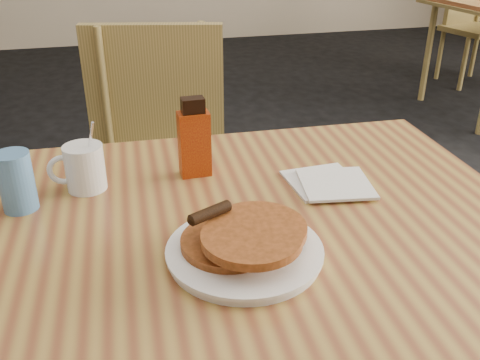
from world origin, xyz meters
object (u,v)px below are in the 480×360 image
chair_main_far (163,155)px  syrup_bottle (194,140)px  main_table (193,245)px  blue_tumbler (16,182)px  pancake_plate (245,245)px  chair_neighbor_far (471,15)px  coffee_mug (83,167)px

chair_main_far → syrup_bottle: (0.03, -0.51, 0.25)m
main_table → chair_main_far: chair_main_far is taller
main_table → syrup_bottle: bearing=78.4°
chair_main_far → blue_tumbler: (-0.33, -0.57, 0.23)m
chair_main_far → blue_tumbler: bearing=-107.5°
pancake_plate → chair_main_far: bearing=93.6°
main_table → chair_main_far: size_ratio=1.43×
main_table → blue_tumbler: size_ratio=11.66×
chair_main_far → chair_neighbor_far: bearing=52.0°
pancake_plate → syrup_bottle: size_ratio=1.51×
chair_neighbor_far → coffee_mug: 3.97m
syrup_bottle → blue_tumbler: 0.36m
chair_main_far → coffee_mug: 0.60m
main_table → syrup_bottle: size_ratio=7.84×
main_table → syrup_bottle: 0.25m
chair_main_far → pancake_plate: chair_main_far is taller
syrup_bottle → chair_main_far: bearing=91.1°
pancake_plate → coffee_mug: coffee_mug is taller
chair_main_far → pancake_plate: 0.86m
main_table → pancake_plate: pancake_plate is taller
syrup_bottle → pancake_plate: bearing=-87.1°
coffee_mug → blue_tumbler: (-0.12, -0.05, 0.01)m
pancake_plate → main_table: bearing=122.3°
syrup_bottle → chair_neighbor_far: bearing=43.8°
blue_tumbler → pancake_plate: bearing=-34.5°
chair_main_far → syrup_bottle: size_ratio=5.50×
chair_neighbor_far → pancake_plate: size_ratio=3.33×
blue_tumbler → chair_neighbor_far: bearing=42.7°
main_table → pancake_plate: 0.15m
coffee_mug → chair_main_far: bearing=52.1°
pancake_plate → coffee_mug: 0.41m
syrup_bottle → blue_tumbler: size_ratio=1.49×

